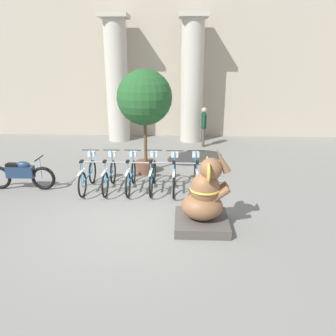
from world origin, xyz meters
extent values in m
plane|color=slate|center=(0.00, 0.00, 0.00)|extent=(60.00, 60.00, 0.00)
cube|color=#B2A893|center=(0.00, 8.60, 3.00)|extent=(20.00, 0.20, 6.00)
cylinder|color=#BCB7A8|center=(-1.59, 7.60, 2.50)|extent=(0.94, 0.94, 5.00)
cube|color=#BCB7A8|center=(-1.59, 7.60, 5.08)|extent=(1.17, 1.17, 0.16)
cylinder|color=#BCB7A8|center=(1.59, 7.60, 2.50)|extent=(0.94, 0.94, 5.00)
cube|color=#BCB7A8|center=(1.59, 7.60, 5.08)|extent=(1.17, 1.17, 0.16)
cylinder|color=gray|center=(-1.65, 1.95, 0.38)|extent=(0.05, 0.05, 0.75)
cylinder|color=gray|center=(1.85, 1.95, 0.38)|extent=(0.05, 0.05, 0.75)
cylinder|color=gray|center=(0.10, 1.95, 0.75)|extent=(3.60, 0.04, 0.04)
torus|color=black|center=(-1.40, 2.28, 0.34)|extent=(0.05, 0.69, 0.69)
torus|color=black|center=(-1.40, 1.26, 0.34)|extent=(0.05, 0.69, 0.69)
cube|color=#338CC6|center=(-1.40, 1.77, 0.39)|extent=(0.04, 0.92, 0.04)
cube|color=silver|center=(-1.40, 1.26, 0.70)|extent=(0.06, 0.57, 0.03)
cylinder|color=#338CC6|center=(-1.40, 1.36, 0.64)|extent=(0.03, 0.03, 0.60)
cube|color=black|center=(-1.40, 1.36, 0.96)|extent=(0.08, 0.18, 0.04)
cylinder|color=#338CC6|center=(-1.40, 2.24, 0.68)|extent=(0.03, 0.03, 0.67)
cylinder|color=black|center=(-1.40, 2.24, 1.02)|extent=(0.48, 0.03, 0.03)
cube|color=silver|center=(-1.40, 2.34, 0.88)|extent=(0.20, 0.16, 0.14)
torus|color=black|center=(-0.80, 2.30, 0.34)|extent=(0.05, 0.69, 0.69)
torus|color=black|center=(-0.80, 1.28, 0.34)|extent=(0.05, 0.69, 0.69)
cube|color=#338CC6|center=(-0.80, 1.79, 0.39)|extent=(0.04, 0.92, 0.04)
cube|color=silver|center=(-0.80, 1.28, 0.70)|extent=(0.06, 0.57, 0.03)
cylinder|color=#338CC6|center=(-0.80, 1.38, 0.64)|extent=(0.03, 0.03, 0.60)
cube|color=black|center=(-0.80, 1.38, 0.96)|extent=(0.08, 0.18, 0.04)
cylinder|color=#338CC6|center=(-0.80, 2.26, 0.68)|extent=(0.03, 0.03, 0.67)
cylinder|color=black|center=(-0.80, 2.26, 1.02)|extent=(0.48, 0.03, 0.03)
cube|color=silver|center=(-0.80, 2.36, 0.88)|extent=(0.20, 0.16, 0.14)
torus|color=black|center=(-0.20, 2.32, 0.34)|extent=(0.05, 0.69, 0.69)
torus|color=black|center=(-0.20, 1.30, 0.34)|extent=(0.05, 0.69, 0.69)
cube|color=#338CC6|center=(-0.20, 1.81, 0.39)|extent=(0.04, 0.92, 0.04)
cube|color=silver|center=(-0.20, 1.30, 0.70)|extent=(0.06, 0.57, 0.03)
cylinder|color=#338CC6|center=(-0.20, 1.40, 0.64)|extent=(0.03, 0.03, 0.60)
cube|color=black|center=(-0.20, 1.40, 0.96)|extent=(0.08, 0.18, 0.04)
cylinder|color=#338CC6|center=(-0.20, 2.28, 0.68)|extent=(0.03, 0.03, 0.67)
cylinder|color=black|center=(-0.20, 2.28, 1.02)|extent=(0.48, 0.03, 0.03)
cube|color=silver|center=(-0.20, 2.38, 0.88)|extent=(0.20, 0.16, 0.14)
torus|color=black|center=(0.40, 2.34, 0.34)|extent=(0.05, 0.69, 0.69)
torus|color=black|center=(0.40, 1.33, 0.34)|extent=(0.05, 0.69, 0.69)
cube|color=#338CC6|center=(0.40, 1.83, 0.39)|extent=(0.04, 0.92, 0.04)
cube|color=silver|center=(0.40, 1.33, 0.70)|extent=(0.06, 0.57, 0.03)
cylinder|color=#338CC6|center=(0.40, 1.43, 0.64)|extent=(0.03, 0.03, 0.60)
cube|color=black|center=(0.40, 1.43, 0.96)|extent=(0.08, 0.18, 0.04)
cylinder|color=#338CC6|center=(0.40, 2.30, 0.68)|extent=(0.03, 0.03, 0.67)
cylinder|color=black|center=(0.40, 2.30, 1.02)|extent=(0.48, 0.03, 0.03)
cube|color=silver|center=(0.40, 2.40, 0.88)|extent=(0.20, 0.16, 0.14)
torus|color=black|center=(1.00, 2.30, 0.34)|extent=(0.05, 0.69, 0.69)
torus|color=black|center=(1.00, 1.28, 0.34)|extent=(0.05, 0.69, 0.69)
cube|color=#338CC6|center=(1.00, 1.79, 0.39)|extent=(0.04, 0.92, 0.04)
cube|color=silver|center=(1.00, 1.28, 0.70)|extent=(0.06, 0.57, 0.03)
cylinder|color=#338CC6|center=(1.00, 1.38, 0.64)|extent=(0.03, 0.03, 0.60)
cube|color=black|center=(1.00, 1.38, 0.96)|extent=(0.08, 0.18, 0.04)
cylinder|color=#338CC6|center=(1.00, 2.26, 0.68)|extent=(0.03, 0.03, 0.67)
cylinder|color=black|center=(1.00, 2.26, 1.02)|extent=(0.48, 0.03, 0.03)
cube|color=silver|center=(1.00, 2.36, 0.88)|extent=(0.20, 0.16, 0.14)
torus|color=black|center=(1.60, 2.33, 0.34)|extent=(0.05, 0.69, 0.69)
torus|color=black|center=(1.60, 1.32, 0.34)|extent=(0.05, 0.69, 0.69)
cube|color=#338CC6|center=(1.60, 1.83, 0.39)|extent=(0.04, 0.92, 0.04)
cube|color=silver|center=(1.60, 1.32, 0.70)|extent=(0.06, 0.57, 0.03)
cylinder|color=#338CC6|center=(1.60, 1.42, 0.64)|extent=(0.03, 0.03, 0.60)
cube|color=black|center=(1.60, 1.42, 0.96)|extent=(0.08, 0.18, 0.04)
cylinder|color=#338CC6|center=(1.60, 2.29, 0.68)|extent=(0.03, 0.03, 0.67)
cylinder|color=black|center=(1.60, 2.29, 1.02)|extent=(0.48, 0.03, 0.03)
cube|color=silver|center=(1.60, 2.39, 0.88)|extent=(0.20, 0.16, 0.14)
cube|color=#4C4742|center=(1.64, -0.21, 0.10)|extent=(1.16, 1.16, 0.20)
ellipsoid|color=brown|center=(1.64, -0.21, 0.49)|extent=(0.89, 0.79, 0.58)
ellipsoid|color=brown|center=(1.69, -0.21, 0.89)|extent=(0.63, 0.58, 0.74)
sphere|color=brown|center=(1.80, -0.21, 1.33)|extent=(0.47, 0.47, 0.47)
ellipsoid|color=gold|center=(1.74, 0.02, 1.33)|extent=(0.08, 0.34, 0.40)
ellipsoid|color=gold|center=(1.74, -0.45, 1.33)|extent=(0.08, 0.34, 0.40)
cone|color=brown|center=(2.01, -0.21, 1.54)|extent=(0.40, 0.17, 0.59)
cylinder|color=brown|center=(1.98, -0.08, 0.81)|extent=(0.47, 0.16, 0.42)
cylinder|color=brown|center=(1.98, -0.34, 0.81)|extent=(0.47, 0.16, 0.42)
torus|color=gold|center=(1.69, -0.21, 0.89)|extent=(0.66, 0.66, 0.05)
torus|color=black|center=(-2.63, 1.72, 0.34)|extent=(0.68, 0.09, 0.68)
cube|color=navy|center=(-3.26, 1.72, 0.52)|extent=(0.75, 0.22, 0.32)
ellipsoid|color=navy|center=(-3.16, 1.72, 0.72)|extent=(0.40, 0.20, 0.20)
cube|color=black|center=(-3.44, 1.72, 0.72)|extent=(0.36, 0.18, 0.08)
cylinder|color=#99999E|center=(-2.68, 1.72, 0.62)|extent=(0.04, 0.04, 0.56)
cylinder|color=black|center=(-2.68, 1.72, 0.92)|extent=(0.03, 0.55, 0.03)
cylinder|color=brown|center=(2.07, 6.69, 0.39)|extent=(0.11, 0.11, 0.79)
cylinder|color=brown|center=(2.07, 6.52, 0.39)|extent=(0.11, 0.11, 0.79)
cube|color=#19472D|center=(2.07, 6.61, 1.08)|extent=(0.20, 0.32, 0.59)
sphere|color=tan|center=(2.07, 6.61, 1.50)|extent=(0.21, 0.21, 0.21)
cylinder|color=#19472D|center=(2.07, 6.81, 1.11)|extent=(0.07, 0.07, 0.53)
cylinder|color=#19472D|center=(2.07, 6.41, 1.11)|extent=(0.07, 0.07, 0.53)
cylinder|color=brown|center=(0.05, 3.34, 0.18)|extent=(0.65, 0.65, 0.36)
cylinder|color=brown|center=(0.05, 3.34, 1.03)|extent=(0.10, 0.10, 1.35)
sphere|color=#235628|center=(0.05, 3.34, 2.37)|extent=(1.67, 1.67, 1.67)
camera|label=1|loc=(1.18, -6.62, 3.52)|focal=35.00mm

